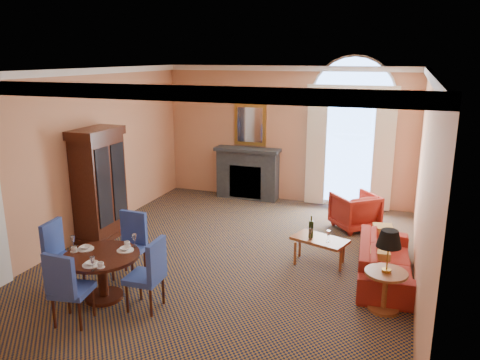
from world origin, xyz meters
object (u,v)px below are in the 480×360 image
(coffee_table, at_px, (319,240))
(side_table, at_px, (387,261))
(dining_table, at_px, (102,266))
(armchair, at_px, (355,211))
(sofa, at_px, (385,260))
(armoire, at_px, (99,186))

(coffee_table, xyz_separation_m, side_table, (1.13, -1.18, 0.30))
(dining_table, height_order, armchair, dining_table)
(dining_table, relative_size, sofa, 0.53)
(armchair, relative_size, coffee_table, 0.81)
(coffee_table, bearing_deg, sofa, 9.08)
(armchair, bearing_deg, side_table, 63.84)
(coffee_table, bearing_deg, armchair, 97.21)
(coffee_table, distance_m, side_table, 1.67)
(armoire, relative_size, sofa, 1.04)
(dining_table, bearing_deg, coffee_table, 39.42)
(armchair, bearing_deg, coffee_table, 39.09)
(dining_table, bearing_deg, armchair, 53.37)
(armoire, bearing_deg, side_table, -10.49)
(armchair, xyz_separation_m, coffee_table, (-0.37, -1.92, 0.06))
(sofa, bearing_deg, side_table, 178.64)
(dining_table, distance_m, armchair, 5.17)
(armchair, bearing_deg, sofa, 68.79)
(dining_table, xyz_separation_m, side_table, (3.84, 1.05, 0.23))
(side_table, bearing_deg, dining_table, -164.77)
(sofa, xyz_separation_m, armchair, (-0.71, 2.10, 0.07))
(armoire, relative_size, coffee_table, 2.11)
(armoire, height_order, coffee_table, armoire)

